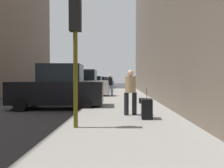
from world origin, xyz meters
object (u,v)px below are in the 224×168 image
at_px(parked_gray_coupe, 101,83).
at_px(pedestrian_in_tan_coat, 130,90).
at_px(parked_silver_sedan, 104,82).
at_px(parked_black_suv, 58,88).
at_px(parked_white_van, 81,85).
at_px(pedestrian_in_jeans, 110,84).
at_px(parked_dark_green_sedan, 91,85).
at_px(duffel_bag, 142,101).
at_px(fire_hydrant, 99,95).
at_px(traffic_light, 75,35).
at_px(rolling_suitcase, 147,109).
at_px(parked_blue_sedan, 97,83).

xyz_separation_m(parked_gray_coupe, pedestrian_in_tan_coat, (3.50, -28.52, 0.26)).
bearing_deg(parked_silver_sedan, parked_black_suv, -90.00).
distance_m(parked_white_van, pedestrian_in_jeans, 2.36).
xyz_separation_m(parked_white_van, parked_dark_green_sedan, (0.00, 6.49, -0.18)).
distance_m(parked_dark_green_sedan, parked_silver_sedan, 18.59).
height_order(parked_dark_green_sedan, pedestrian_in_tan_coat, pedestrian_in_tan_coat).
xyz_separation_m(parked_silver_sedan, duffel_bag, (4.36, -30.33, -0.56)).
relative_size(fire_hydrant, pedestrian_in_tan_coat, 0.41).
bearing_deg(duffel_bag, fire_hydrant, 150.50).
distance_m(parked_white_van, traffic_light, 11.69).
distance_m(parked_white_van, parked_silver_sedan, 25.08).
relative_size(pedestrian_in_jeans, duffel_bag, 3.89).
height_order(parked_black_suv, fire_hydrant, parked_black_suv).
distance_m(parked_white_van, duffel_bag, 6.86).
height_order(traffic_light, pedestrian_in_tan_coat, traffic_light).
bearing_deg(pedestrian_in_jeans, rolling_suitcase, -80.24).
bearing_deg(fire_hydrant, parked_white_van, 115.35).
bearing_deg(parked_dark_green_sedan, pedestrian_in_jeans, -70.68).
height_order(parked_gray_coupe, rolling_suitcase, parked_gray_coupe).
distance_m(parked_blue_sedan, pedestrian_in_jeans, 13.15).
bearing_deg(pedestrian_in_tan_coat, parked_silver_sedan, 95.83).
xyz_separation_m(parked_gray_coupe, duffel_bag, (4.36, -24.53, -0.56)).
xyz_separation_m(parked_black_suv, traffic_light, (1.85, -4.80, 1.73)).
relative_size(parked_silver_sedan, pedestrian_in_tan_coat, 2.49).
height_order(fire_hydrant, duffel_bag, fire_hydrant).
distance_m(parked_gray_coupe, pedestrian_in_tan_coat, 28.73).
distance_m(parked_black_suv, parked_blue_sedan, 19.35).
bearing_deg(duffel_bag, parked_white_van, 129.69).
distance_m(parked_silver_sedan, rolling_suitcase, 35.29).
bearing_deg(parked_blue_sedan, parked_white_van, -90.00).
bearing_deg(parked_blue_sedan, duffel_bag, -76.38).
relative_size(parked_dark_green_sedan, pedestrian_in_tan_coat, 2.47).
relative_size(parked_blue_sedan, pedestrian_in_tan_coat, 2.49).
bearing_deg(duffel_bag, parked_dark_green_sedan, 110.36).
distance_m(parked_gray_coupe, fire_hydrant, 23.15).
xyz_separation_m(parked_gray_coupe, rolling_suitcase, (4.03, -29.26, -0.36)).
bearing_deg(pedestrian_in_tan_coat, parked_black_suv, 143.14).
xyz_separation_m(pedestrian_in_tan_coat, pedestrian_in_jeans, (-1.16, 9.04, 0.00)).
bearing_deg(parked_blue_sedan, fire_hydrant, -83.78).
height_order(parked_white_van, traffic_light, traffic_light).
xyz_separation_m(parked_black_suv, pedestrian_in_jeans, (2.35, 6.41, 0.07)).
bearing_deg(parked_black_suv, pedestrian_in_jeans, 69.88).
relative_size(parked_blue_sedan, parked_gray_coupe, 1.01).
distance_m(pedestrian_in_jeans, rolling_suitcase, 9.94).
bearing_deg(parked_silver_sedan, parked_white_van, -90.00).
relative_size(parked_silver_sedan, pedestrian_in_jeans, 2.49).
distance_m(parked_blue_sedan, pedestrian_in_tan_coat, 22.25).
bearing_deg(rolling_suitcase, parked_blue_sedan, 100.06).
bearing_deg(parked_silver_sedan, rolling_suitcase, -83.44).
bearing_deg(parked_black_suv, rolling_suitcase, -39.91).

